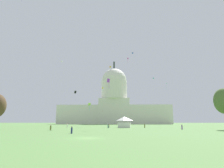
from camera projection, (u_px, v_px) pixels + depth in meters
The scene contains 23 objects.
ground_plane at pixel (87, 138), 31.64m from camera, with size 800.00×800.00×0.00m, color #567F42.
capitol_building at pixel (114, 104), 207.07m from camera, with size 118.55×27.80×68.67m.
event_tent at pixel (124, 122), 85.22m from camera, with size 6.09×5.72×4.78m.
tree_east_near at pixel (224, 101), 64.82m from camera, with size 7.29×6.64×13.80m.
person_olive_aisle_center at pixel (51, 128), 59.35m from camera, with size 0.60×0.60×1.68m.
person_white_mid_left at pixel (67, 126), 88.14m from camera, with size 0.43×0.43×1.77m.
person_teal_front_right at pixel (108, 126), 79.67m from camera, with size 0.50×0.50×1.70m.
person_navy_edge_east at pixel (72, 130), 43.31m from camera, with size 0.40×0.40×1.61m.
person_purple_back_right at pixel (182, 127), 65.45m from camera, with size 0.52×0.52×1.75m.
person_tan_deep_crowd at pixel (109, 126), 84.00m from camera, with size 0.52×0.52×1.69m.
person_olive_back_center at pixel (145, 126), 82.80m from camera, with size 0.62×0.62×1.67m.
kite_gold_high at pixel (110, 67), 117.17m from camera, with size 1.10×1.10×1.02m.
kite_red_mid at pixel (123, 86), 123.64m from camera, with size 1.25×1.50×0.30m.
kite_green_low at pixel (103, 110), 159.90m from camera, with size 1.36×1.43×1.99m.
kite_white_high at pixel (62, 61), 127.83m from camera, with size 0.86×0.92×1.04m.
kite_turquoise_high at pixel (153, 78), 188.69m from camera, with size 1.23×1.24×0.93m.
kite_violet_low at pixel (108, 81), 65.98m from camera, with size 1.06×0.33×3.71m.
kite_black_low at pixel (75, 92), 67.66m from camera, with size 0.76×1.10×0.96m.
kite_blue_high at pixel (133, 53), 125.90m from camera, with size 0.87×0.93×1.04m.
kite_lime_low at pixel (89, 104), 95.27m from camera, with size 1.42×1.43×4.05m.
kite_cyan_mid at pixel (166, 84), 127.72m from camera, with size 1.20×1.64×3.79m.
kite_yellow_mid at pixel (103, 88), 147.69m from camera, with size 0.86×0.43×3.03m.
kite_magenta_high at pixel (128, 58), 133.46m from camera, with size 1.00×0.99×4.20m.
Camera 1 is at (5.43, -32.57, 2.66)m, focal length 30.87 mm.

